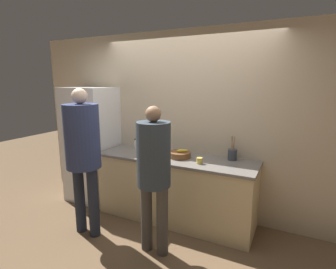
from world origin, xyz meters
TOP-DOWN VIEW (x-y plane):
  - ground_plane at (0.00, 0.00)m, footprint 14.00×14.00m
  - wall_back at (0.00, 0.73)m, footprint 5.20×0.06m
  - counter at (0.00, 0.39)m, footprint 2.18×0.71m
  - refrigerator at (-1.49, 0.39)m, footprint 0.73×0.65m
  - person_left at (-0.84, -0.45)m, footprint 0.41×0.41m
  - person_center at (0.10, -0.39)m, footprint 0.36×0.36m
  - fruit_bowl at (0.06, 0.38)m, footprint 0.30×0.30m
  - utensil_crock at (0.72, 0.58)m, footprint 0.12×0.12m
  - bottle_clear at (-0.73, 0.50)m, footprint 0.05×0.05m
  - bottle_dark at (-0.44, 0.34)m, footprint 0.06×0.06m
  - cup_yellow at (0.39, 0.25)m, footprint 0.08×0.08m

SIDE VIEW (x-z plane):
  - ground_plane at x=0.00m, z-range 0.00..0.00m
  - counter at x=0.00m, z-range 0.00..0.90m
  - refrigerator at x=-1.49m, z-range 0.00..1.81m
  - cup_yellow at x=0.39m, z-range 0.90..0.98m
  - fruit_bowl at x=0.06m, z-range 0.88..1.00m
  - bottle_clear at x=-0.73m, z-range 0.88..1.04m
  - bottle_dark at x=-0.44m, z-range 0.88..1.07m
  - utensil_crock at x=0.72m, z-range 0.82..1.14m
  - person_center at x=0.10m, z-range 0.17..1.83m
  - person_left at x=-0.84m, z-range 0.22..2.05m
  - wall_back at x=0.00m, z-range 0.00..2.60m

